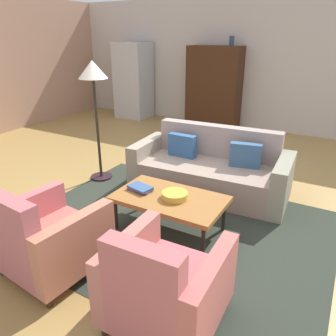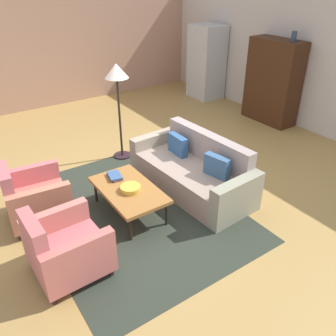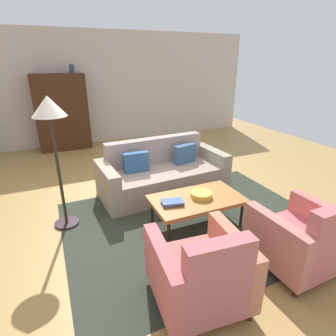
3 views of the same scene
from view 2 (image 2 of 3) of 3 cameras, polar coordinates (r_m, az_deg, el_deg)
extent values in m
plane|color=#A98346|center=(5.92, -1.95, -1.67)|extent=(10.98, 10.98, 0.00)
cube|color=beige|center=(8.02, 22.89, 15.45)|extent=(9.15, 0.12, 2.80)
cube|color=tan|center=(9.40, -18.16, 18.11)|extent=(0.12, 7.77, 2.80)
cube|color=#2D3329|center=(5.18, -5.71, -6.91)|extent=(3.40, 2.60, 0.01)
cube|color=gray|center=(5.54, 3.67, -1.55)|extent=(1.79, 1.00, 0.42)
cube|color=gray|center=(5.65, 6.49, 1.53)|extent=(1.75, 0.29, 0.86)
cube|color=gray|center=(4.93, 11.08, -5.12)|extent=(0.23, 0.91, 0.62)
cube|color=gray|center=(6.15, -2.19, 2.93)|extent=(0.23, 0.91, 0.62)
cube|color=#375C85|center=(5.14, 7.94, 0.28)|extent=(0.42, 0.20, 0.32)
cube|color=#30588C|center=(5.72, 1.58, 3.79)|extent=(0.40, 0.13, 0.32)
cylinder|color=black|center=(5.56, -6.42, -1.94)|extent=(0.04, 0.04, 0.36)
cylinder|color=black|center=(4.80, -0.27, -7.46)|extent=(0.04, 0.04, 0.36)
cylinder|color=black|center=(5.37, -11.67, -3.69)|extent=(0.04, 0.04, 0.36)
cylinder|color=black|center=(4.58, -6.17, -9.81)|extent=(0.04, 0.04, 0.36)
cube|color=#A16730|center=(4.94, -6.44, -3.55)|extent=(1.20, 0.70, 0.05)
cylinder|color=#2C251C|center=(5.63, -17.30, -4.38)|extent=(0.05, 0.05, 0.10)
cylinder|color=#332D21|center=(5.08, -15.42, -8.21)|extent=(0.05, 0.05, 0.10)
cylinder|color=#2F2D1C|center=(5.59, -24.04, -6.12)|extent=(0.05, 0.05, 0.10)
cylinder|color=#312312|center=(5.03, -22.95, -10.20)|extent=(0.05, 0.05, 0.10)
cube|color=#BF6459|center=(5.21, -20.32, -5.37)|extent=(0.63, 0.85, 0.30)
cube|color=#B86468|center=(5.07, -24.40, -4.07)|extent=(0.57, 0.19, 0.78)
cube|color=#C16365|center=(5.43, -21.26, -2.39)|extent=(0.19, 0.81, 0.56)
cube|color=#BF7559|center=(4.85, -19.79, -6.18)|extent=(0.19, 0.81, 0.56)
cylinder|color=#362922|center=(4.72, -13.07, -11.20)|extent=(0.05, 0.05, 0.10)
cylinder|color=#30231D|center=(4.26, -9.11, -16.24)|extent=(0.05, 0.05, 0.10)
cylinder|color=#3A2719|center=(4.60, -20.97, -14.05)|extent=(0.05, 0.05, 0.10)
cylinder|color=black|center=(4.12, -17.97, -19.72)|extent=(0.05, 0.05, 0.10)
cube|color=#C06267|center=(4.27, -15.66, -13.27)|extent=(0.58, 0.82, 0.30)
cube|color=#BC6464|center=(4.06, -20.50, -12.36)|extent=(0.56, 0.16, 0.78)
cube|color=#BE7166|center=(4.44, -17.57, -9.47)|extent=(0.14, 0.80, 0.56)
cube|color=#C2665F|center=(3.94, -13.99, -14.76)|extent=(0.14, 0.80, 0.56)
cylinder|color=gold|center=(4.86, -6.12, -3.30)|extent=(0.28, 0.28, 0.07)
cube|color=#56466D|center=(5.19, -8.65, -1.43)|extent=(0.27, 0.15, 0.03)
cube|color=#38598E|center=(5.18, -8.67, -1.19)|extent=(0.30, 0.22, 0.02)
cube|color=#3C2010|center=(8.27, 16.66, 13.28)|extent=(1.20, 0.50, 1.80)
cube|color=#34170C|center=(8.65, 16.27, 14.02)|extent=(0.56, 0.01, 1.51)
cube|color=#351919|center=(8.29, 19.43, 12.88)|extent=(0.56, 0.01, 1.51)
cylinder|color=#2C3E52|center=(7.85, 19.79, 19.51)|extent=(0.11, 0.11, 0.20)
cube|color=#B7BABF|center=(9.66, 6.27, 16.72)|extent=(0.80, 0.70, 1.85)
cylinder|color=#99999E|center=(9.84, 8.23, 17.40)|extent=(0.02, 0.02, 0.70)
cylinder|color=#2C1B23|center=(6.66, -7.42, 2.06)|extent=(0.32, 0.32, 0.03)
cylinder|color=#29251B|center=(6.35, -7.85, 7.98)|extent=(0.04, 0.04, 1.45)
cone|color=silver|center=(6.09, -8.41, 15.37)|extent=(0.40, 0.40, 0.24)
camera|label=1|loc=(2.55, -50.62, -6.13)|focal=35.13mm
camera|label=3|loc=(5.50, -44.20, 11.31)|focal=29.26mm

